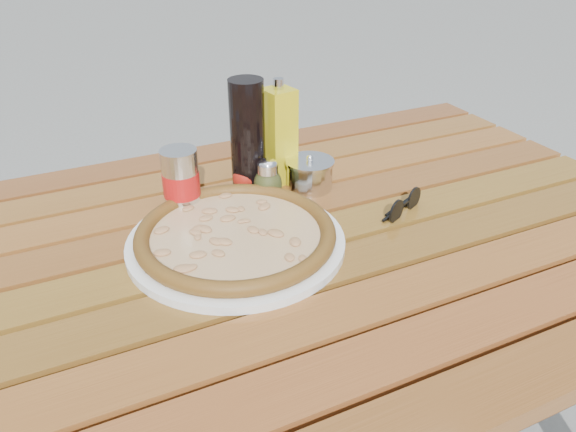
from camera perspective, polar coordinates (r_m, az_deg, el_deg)
name	(u,v)px	position (r m, az deg, el deg)	size (l,w,h in m)	color
table	(293,273)	(1.00, 0.50, -5.79)	(1.40, 0.90, 0.75)	#3C1D0D
plate	(236,242)	(0.93, -5.28, -2.63)	(0.36, 0.36, 0.01)	white
pizza	(236,234)	(0.93, -5.32, -1.80)	(0.37, 0.37, 0.03)	beige
pepper_shaker	(246,173)	(1.09, -4.27, 4.36)	(0.07, 0.07, 0.08)	red
oregano_shaker	(268,180)	(1.06, -2.07, 3.70)	(0.07, 0.07, 0.08)	#3F431B
dark_bottle	(248,137)	(1.07, -4.13, 8.02)	(0.07, 0.07, 0.22)	black
soda_can	(181,182)	(1.03, -10.81, 3.45)	(0.08, 0.08, 0.12)	silver
olive_oil_cruet	(279,136)	(1.11, -0.94, 8.16)	(0.06, 0.06, 0.21)	gold
parmesan_tin	(310,174)	(1.10, 2.21, 4.31)	(0.13, 0.13, 0.07)	silver
sunglasses	(404,205)	(1.04, 11.69, 1.06)	(0.11, 0.07, 0.04)	black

